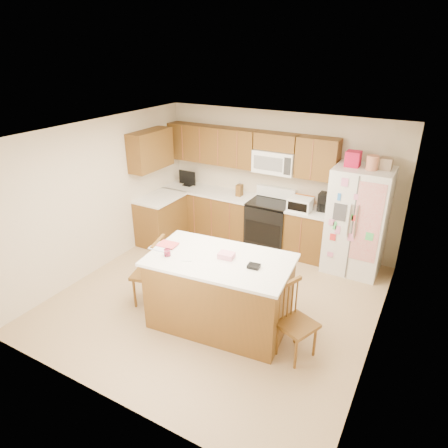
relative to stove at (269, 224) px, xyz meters
The scene contains 9 objects.
ground 1.99m from the stove, 90.00° to the right, with size 4.50×4.50×0.00m, color #A77E53.
room_shell 2.16m from the stove, 90.00° to the right, with size 4.60×4.60×2.52m.
cabinetry 1.09m from the stove, behind, with size 3.36×1.56×2.15m.
stove is the anchor object (origin of this frame).
refrigerator 1.63m from the stove, ahead, with size 0.90×0.79×2.04m.
island 2.47m from the stove, 82.45° to the right, with size 1.99×1.27×1.11m.
windsor_chair_left 2.64m from the stove, 107.92° to the right, with size 0.54×0.55×1.05m.
windsor_chair_back 1.83m from the stove, 80.81° to the right, with size 0.44×0.43×0.94m.
windsor_chair_right 2.91m from the stove, 60.57° to the right, with size 0.54×0.55×0.99m.
Camera 1 is at (2.57, -4.44, 3.55)m, focal length 32.00 mm.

